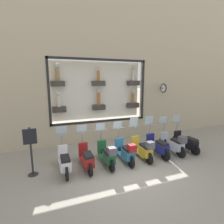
# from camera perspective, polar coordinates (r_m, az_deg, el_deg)

# --- Properties ---
(ground_plane) EXTENTS (120.00, 120.00, 0.00)m
(ground_plane) POSITION_cam_1_polar(r_m,az_deg,el_deg) (7.18, 4.82, -17.87)
(ground_plane) COLOR gray
(building_facade) EXTENTS (1.20, 36.00, 8.68)m
(building_facade) POSITION_cam_1_polar(r_m,az_deg,el_deg) (9.74, -4.32, 16.45)
(building_facade) COLOR tan
(building_facade) RESTS_ON ground_plane
(scooter_black_0) EXTENTS (1.80, 0.61, 1.64)m
(scooter_black_0) POSITION_cam_1_polar(r_m,az_deg,el_deg) (9.30, 23.13, -9.04)
(scooter_black_0) COLOR black
(scooter_black_0) RESTS_ON ground_plane
(scooter_silver_1) EXTENTS (1.81, 0.61, 1.60)m
(scooter_silver_1) POSITION_cam_1_polar(r_m,az_deg,el_deg) (8.72, 19.47, -9.72)
(scooter_silver_1) COLOR black
(scooter_silver_1) RESTS_ON ground_plane
(scooter_navy_2) EXTENTS (1.81, 0.60, 1.68)m
(scooter_navy_2) POSITION_cam_1_polar(r_m,az_deg,el_deg) (8.29, 14.76, -10.74)
(scooter_navy_2) COLOR black
(scooter_navy_2) RESTS_ON ground_plane
(scooter_yellow_3) EXTENTS (1.80, 0.60, 1.69)m
(scooter_yellow_3) POSITION_cam_1_polar(r_m,az_deg,el_deg) (7.81, 10.04, -11.72)
(scooter_yellow_3) COLOR black
(scooter_yellow_3) RESTS_ON ground_plane
(scooter_teal_4) EXTENTS (1.80, 0.61, 1.56)m
(scooter_teal_4) POSITION_cam_1_polar(r_m,az_deg,el_deg) (7.45, 4.49, -12.76)
(scooter_teal_4) COLOR black
(scooter_teal_4) RESTS_ON ground_plane
(scooter_green_5) EXTENTS (1.80, 0.60, 1.55)m
(scooter_green_5) POSITION_cam_1_polar(r_m,az_deg,el_deg) (7.16, -1.62, -13.73)
(scooter_green_5) COLOR black
(scooter_green_5) RESTS_ON ground_plane
(scooter_red_6) EXTENTS (1.80, 0.60, 1.54)m
(scooter_red_6) POSITION_cam_1_polar(r_m,az_deg,el_deg) (7.03, -8.31, -14.68)
(scooter_red_6) COLOR black
(scooter_red_6) RESTS_ON ground_plane
(scooter_white_7) EXTENTS (1.80, 0.61, 1.58)m
(scooter_white_7) POSITION_cam_1_polar(r_m,az_deg,el_deg) (6.93, -15.19, -15.33)
(scooter_white_7) COLOR black
(scooter_white_7) RESTS_ON ground_plane
(shop_sign_post) EXTENTS (0.36, 0.45, 1.78)m
(shop_sign_post) POSITION_cam_1_polar(r_m,az_deg,el_deg) (6.93, -24.93, -11.11)
(shop_sign_post) COLOR #232326
(shop_sign_post) RESTS_ON ground_plane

